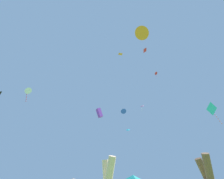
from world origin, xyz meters
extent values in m
cylinder|color=brown|center=(2.46, -1.27, 1.88)|extent=(0.40, 0.35, 0.65)
cylinder|color=brown|center=(2.32, -1.60, 1.88)|extent=(0.25, 0.43, 0.65)
cylinder|color=beige|center=(0.54, -1.29, 1.82)|extent=(0.24, 0.26, 0.64)
cylinder|color=beige|center=(0.56, -1.70, 1.79)|extent=(0.25, 0.40, 0.62)
cone|color=red|center=(11.85, 19.56, 24.63)|extent=(0.95, 0.96, 0.56)
sphere|color=pink|center=(11.90, 19.61, 24.03)|extent=(0.09, 0.09, 0.09)
sphere|color=pink|center=(11.95, 19.67, 23.74)|extent=(0.09, 0.09, 0.09)
sphere|color=pink|center=(12.01, 19.72, 23.44)|extent=(0.09, 0.09, 0.09)
pyramid|color=orange|center=(3.74, 16.24, 26.37)|extent=(1.08, 1.06, 0.45)
cube|color=purple|center=(0.18, 10.32, 9.44)|extent=(0.83, 0.68, 1.04)
cone|color=white|center=(-14.13, 21.09, 19.58)|extent=(1.45, 1.64, 1.14)
sphere|color=red|center=(-14.10, 21.17, 18.71)|extent=(0.16, 0.16, 0.16)
sphere|color=red|center=(-14.07, 21.24, 18.38)|extent=(0.16, 0.16, 0.16)
sphere|color=red|center=(-14.04, 21.32, 18.05)|extent=(0.16, 0.16, 0.16)
sphere|color=red|center=(-14.01, 21.39, 17.73)|extent=(0.16, 0.16, 0.16)
sphere|color=red|center=(-13.98, 21.47, 17.40)|extent=(0.16, 0.16, 0.16)
pyramid|color=#2DB7CC|center=(17.13, 14.97, 13.34)|extent=(1.37, 1.36, 1.28)
sphere|color=pink|center=(17.20, 14.89, 12.33)|extent=(0.18, 0.18, 0.18)
sphere|color=pink|center=(17.28, 14.85, 11.97)|extent=(0.18, 0.18, 0.18)
sphere|color=pink|center=(17.36, 14.82, 11.61)|extent=(0.18, 0.18, 0.18)
sphere|color=pink|center=(17.45, 14.78, 11.25)|extent=(0.18, 0.18, 0.18)
sphere|color=pink|center=(17.53, 14.75, 10.89)|extent=(0.18, 0.18, 0.18)
cone|color=#2DB7CC|center=(5.52, 22.97, 12.97)|extent=(0.86, 0.76, 0.57)
cone|color=orange|center=(4.03, 4.20, 15.21)|extent=(1.48, 1.14, 1.19)
cone|color=pink|center=(9.56, 25.27, 19.69)|extent=(1.06, 0.99, 0.66)
sphere|color=white|center=(9.50, 25.30, 19.11)|extent=(0.10, 0.10, 0.10)
sphere|color=white|center=(9.45, 25.33, 18.86)|extent=(0.10, 0.10, 0.10)
sphere|color=white|center=(9.39, 25.36, 18.61)|extent=(0.10, 0.10, 0.10)
sphere|color=white|center=(9.34, 25.39, 18.35)|extent=(0.10, 0.10, 0.10)
cone|color=blue|center=(5.90, 29.44, 20.51)|extent=(1.57, 1.42, 0.99)
pyramid|color=red|center=(7.17, 11.84, 22.37)|extent=(0.74, 0.76, 0.53)
camera|label=1|loc=(0.39, -4.50, 1.41)|focal=24.94mm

